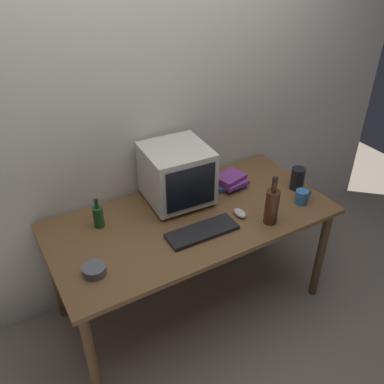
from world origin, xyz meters
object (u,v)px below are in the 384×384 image
(keyboard, at_px, (202,231))
(book_stack, at_px, (230,181))
(mug, at_px, (302,197))
(bottle_short, at_px, (98,216))
(cd_spindle, at_px, (94,270))
(computer_mouse, at_px, (240,213))
(bottle_tall, at_px, (272,205))
(crt_monitor, at_px, (177,174))
(metal_canister, at_px, (297,179))

(keyboard, relative_size, book_stack, 1.91)
(mug, bearing_deg, bottle_short, 160.81)
(cd_spindle, bearing_deg, mug, -2.26)
(computer_mouse, relative_size, bottle_tall, 0.31)
(crt_monitor, distance_m, metal_canister, 0.81)
(keyboard, xyz_separation_m, bottle_short, (-0.49, 0.36, 0.06))
(computer_mouse, height_order, book_stack, book_stack)
(book_stack, bearing_deg, bottle_short, 177.98)
(mug, height_order, cd_spindle, mug)
(book_stack, xyz_separation_m, metal_canister, (0.37, -0.24, 0.03))
(crt_monitor, xyz_separation_m, mug, (0.66, -0.42, -0.15))
(keyboard, distance_m, mug, 0.70)
(crt_monitor, xyz_separation_m, cd_spindle, (-0.68, -0.37, -0.17))
(computer_mouse, distance_m, mug, 0.43)
(bottle_tall, height_order, bottle_short, bottle_tall)
(crt_monitor, xyz_separation_m, book_stack, (0.38, -0.04, -0.15))
(computer_mouse, xyz_separation_m, bottle_tall, (0.12, -0.14, 0.10))
(book_stack, bearing_deg, keyboard, -141.90)
(bottle_short, height_order, metal_canister, bottle_short)
(metal_canister, bearing_deg, bottle_tall, -152.40)
(keyboard, height_order, computer_mouse, computer_mouse)
(computer_mouse, bearing_deg, bottle_short, 155.38)
(bottle_short, relative_size, mug, 1.64)
(crt_monitor, distance_m, cd_spindle, 0.79)
(cd_spindle, bearing_deg, book_stack, 17.25)
(bottle_short, distance_m, metal_canister, 1.30)
(mug, bearing_deg, metal_canister, 58.72)
(bottle_tall, xyz_separation_m, bottle_short, (-0.89, 0.47, -0.05))
(bottle_short, xyz_separation_m, cd_spindle, (-0.16, -0.36, -0.05))
(bottle_tall, xyz_separation_m, mug, (0.30, 0.06, -0.07))
(book_stack, height_order, mug, same)
(bottle_tall, bearing_deg, bottle_short, 152.11)
(crt_monitor, height_order, computer_mouse, crt_monitor)
(computer_mouse, xyz_separation_m, metal_canister, (0.50, 0.06, 0.06))
(cd_spindle, bearing_deg, bottle_short, 66.67)
(computer_mouse, distance_m, bottle_short, 0.84)
(keyboard, height_order, metal_canister, metal_canister)
(keyboard, height_order, bottle_short, bottle_short)
(bottle_short, relative_size, cd_spindle, 1.64)
(mug, xyz_separation_m, cd_spindle, (-1.34, 0.05, -0.02))
(bottle_tall, distance_m, mug, 0.31)
(computer_mouse, relative_size, bottle_short, 0.51)
(crt_monitor, bearing_deg, bottle_short, -179.24)
(computer_mouse, bearing_deg, mug, -12.69)
(metal_canister, bearing_deg, computer_mouse, -173.09)
(bottle_short, bearing_deg, computer_mouse, -23.20)
(crt_monitor, distance_m, bottle_short, 0.53)
(metal_canister, bearing_deg, mug, -121.28)
(crt_monitor, bearing_deg, keyboard, -95.61)
(keyboard, relative_size, computer_mouse, 4.20)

